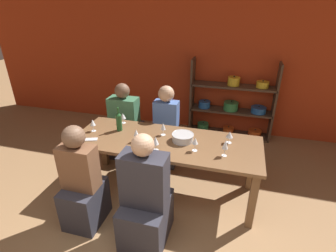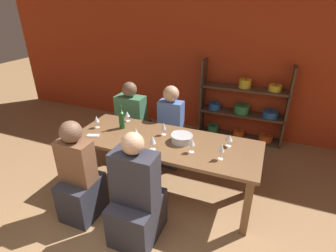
% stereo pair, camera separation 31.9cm
% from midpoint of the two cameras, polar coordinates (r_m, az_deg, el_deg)
% --- Properties ---
extents(wall_back_red, '(8.80, 0.06, 2.70)m').
position_cam_midpoint_polar(wall_back_red, '(4.85, 5.19, 14.53)').
color(wall_back_red, '#B23819').
rests_on(wall_back_red, ground_plane).
extents(shelf_unit, '(1.47, 0.30, 1.38)m').
position_cam_midpoint_polar(shelf_unit, '(4.81, 11.93, 3.88)').
color(shelf_unit, '#4C3828').
rests_on(shelf_unit, ground_plane).
extents(dining_table, '(2.28, 0.85, 0.75)m').
position_cam_midpoint_polar(dining_table, '(3.22, -3.32, -4.70)').
color(dining_table, brown).
rests_on(dining_table, ground_plane).
extents(mixing_bowl, '(0.27, 0.27, 0.09)m').
position_cam_midpoint_polar(mixing_bowl, '(3.14, 0.33, -2.51)').
color(mixing_bowl, '#B7BABC').
rests_on(mixing_bowl, dining_table).
extents(wine_bottle_green, '(0.07, 0.07, 0.32)m').
position_cam_midpoint_polar(wine_bottle_green, '(3.45, -13.25, 0.96)').
color(wine_bottle_green, '#1E4C23').
rests_on(wine_bottle_green, dining_table).
extents(wine_glass_red_a, '(0.07, 0.07, 0.17)m').
position_cam_midpoint_polar(wine_glass_red_a, '(2.91, 2.82, -3.42)').
color(wine_glass_red_a, white).
rests_on(wine_glass_red_a, dining_table).
extents(wine_glass_empty_a, '(0.07, 0.07, 0.17)m').
position_cam_midpoint_polar(wine_glass_empty_a, '(2.93, -5.85, -3.32)').
color(wine_glass_empty_a, white).
rests_on(wine_glass_empty_a, dining_table).
extents(wine_glass_empty_b, '(0.07, 0.07, 0.16)m').
position_cam_midpoint_polar(wine_glass_empty_b, '(3.14, -9.84, -1.60)').
color(wine_glass_empty_b, white).
rests_on(wine_glass_empty_b, dining_table).
extents(wine_glass_white_a, '(0.07, 0.07, 0.19)m').
position_cam_midpoint_polar(wine_glass_white_a, '(2.84, 9.25, -4.21)').
color(wine_glass_white_a, white).
rests_on(wine_glass_white_a, dining_table).
extents(wine_glass_red_b, '(0.08, 0.08, 0.15)m').
position_cam_midpoint_polar(wine_glass_red_b, '(3.12, 10.45, -2.01)').
color(wine_glass_red_b, white).
rests_on(wine_glass_red_b, dining_table).
extents(wine_glass_empty_c, '(0.07, 0.07, 0.17)m').
position_cam_midpoint_polar(wine_glass_empty_c, '(3.53, -18.61, 0.62)').
color(wine_glass_empty_c, white).
rests_on(wine_glass_empty_c, dining_table).
extents(wine_glass_red_c, '(0.08, 0.08, 0.15)m').
position_cam_midpoint_polar(wine_glass_red_c, '(3.65, -12.27, 2.02)').
color(wine_glass_red_c, white).
rests_on(wine_glass_red_c, dining_table).
extents(wine_glass_white_b, '(0.06, 0.06, 0.17)m').
position_cam_midpoint_polar(wine_glass_white_b, '(3.25, -3.88, -0.20)').
color(wine_glass_white_b, white).
rests_on(wine_glass_white_b, dining_table).
extents(cell_phone, '(0.16, 0.12, 0.01)m').
position_cam_midpoint_polar(cell_phone, '(3.37, -19.05, -2.86)').
color(cell_phone, silver).
rests_on(cell_phone, dining_table).
extents(person_near_a, '(0.38, 0.47, 1.20)m').
position_cam_midpoint_polar(person_near_a, '(3.10, -20.98, -12.65)').
color(person_near_a, '#2D2D38').
rests_on(person_near_a, ground_plane).
extents(person_far_a, '(0.35, 0.44, 1.22)m').
position_cam_midpoint_polar(person_far_a, '(3.93, -2.70, -1.88)').
color(person_far_a, '#2D2D38').
rests_on(person_far_a, ground_plane).
extents(person_near_b, '(0.45, 0.56, 1.23)m').
position_cam_midpoint_polar(person_near_b, '(2.76, -8.36, -16.55)').
color(person_near_b, '#2D2D38').
rests_on(person_near_b, ground_plane).
extents(person_far_b, '(0.45, 0.56, 1.18)m').
position_cam_midpoint_polar(person_far_b, '(4.25, -11.44, -0.74)').
color(person_far_b, '#2D2D38').
rests_on(person_far_b, ground_plane).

